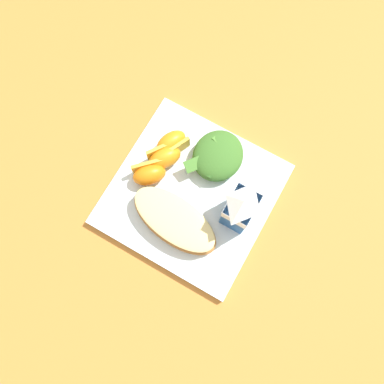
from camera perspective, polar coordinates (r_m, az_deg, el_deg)
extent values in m
plane|color=#C67A33|center=(0.76, 0.00, -0.48)|extent=(3.00, 3.00, 0.00)
cube|color=silver|center=(0.75, 0.00, -0.33)|extent=(0.28, 0.28, 0.02)
ellipsoid|color=#A87038|center=(0.72, -2.59, -3.91)|extent=(0.10, 0.18, 0.03)
ellipsoid|color=#B22D19|center=(0.71, -2.63, -3.75)|extent=(0.09, 0.16, 0.01)
ellipsoid|color=#EAD184|center=(0.71, -2.65, -3.65)|extent=(0.09, 0.17, 0.01)
ellipsoid|color=#3D7028|center=(0.75, 3.61, 5.04)|extent=(0.10, 0.09, 0.04)
cube|color=#4C8433|center=(0.75, 4.40, 7.23)|extent=(0.04, 0.03, 0.02)
cube|color=#336023|center=(0.73, 2.54, 3.28)|extent=(0.03, 0.02, 0.01)
cube|color=#4C8433|center=(0.74, 2.25, 6.49)|extent=(0.03, 0.04, 0.01)
cube|color=#4C8433|center=(0.73, 0.19, 3.83)|extent=(0.04, 0.04, 0.01)
cube|color=#23569E|center=(0.70, 6.62, -2.47)|extent=(0.06, 0.04, 0.09)
cube|color=white|center=(0.67, 6.91, -1.93)|extent=(0.06, 0.05, 0.03)
pyramid|color=white|center=(0.65, 7.16, -1.47)|extent=(0.06, 0.04, 0.02)
ellipsoid|color=orange|center=(0.76, -2.91, 6.85)|extent=(0.07, 0.06, 0.04)
cube|color=gold|center=(0.75, -2.20, 5.91)|extent=(0.05, 0.03, 0.03)
ellipsoid|color=orange|center=(0.75, -3.76, 4.77)|extent=(0.07, 0.06, 0.04)
cube|color=gold|center=(0.75, -4.26, 5.82)|extent=(0.05, 0.04, 0.03)
ellipsoid|color=orange|center=(0.74, -5.93, 2.38)|extent=(0.07, 0.07, 0.04)
cube|color=gold|center=(0.74, -6.23, 3.53)|extent=(0.04, 0.04, 0.03)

